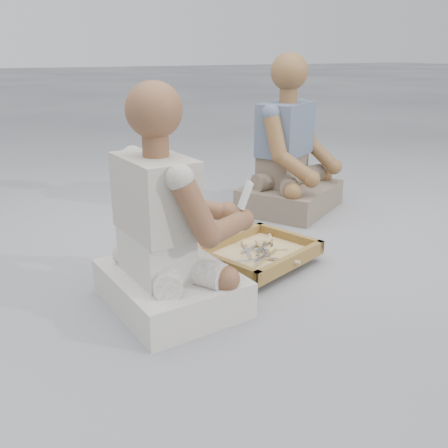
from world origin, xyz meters
name	(u,v)px	position (x,y,z in m)	size (l,w,h in m)	color
ground	(261,300)	(0.00, 0.00, 0.00)	(60.00, 60.00, 0.00)	#98989D
carved_panel	(203,247)	(-0.01, 0.63, 0.02)	(0.63, 0.42, 0.04)	#A87D41
tool_tray	(259,253)	(0.17, 0.33, 0.07)	(0.65, 0.59, 0.07)	brown
chisel_0	(267,242)	(0.27, 0.41, 0.08)	(0.18, 0.16, 0.02)	white
chisel_1	(270,251)	(0.20, 0.28, 0.09)	(0.19, 0.14, 0.02)	white
chisel_2	(262,259)	(0.14, 0.24, 0.07)	(0.22, 0.07, 0.02)	white
chisel_3	(276,250)	(0.27, 0.32, 0.07)	(0.21, 0.10, 0.02)	white
chisel_4	(260,245)	(0.21, 0.38, 0.08)	(0.07, 0.22, 0.02)	white
chisel_5	(270,239)	(0.32, 0.46, 0.07)	(0.11, 0.20, 0.02)	white
chisel_6	(245,245)	(0.14, 0.42, 0.08)	(0.08, 0.22, 0.02)	white
chisel_7	(288,261)	(0.24, 0.16, 0.08)	(0.16, 0.18, 0.02)	white
chisel_8	(261,243)	(0.24, 0.42, 0.07)	(0.21, 0.10, 0.02)	white
wood_chip_0	(237,250)	(0.16, 0.54, 0.00)	(0.02, 0.01, 0.00)	#DDBD82
wood_chip_1	(198,275)	(-0.15, 0.35, 0.00)	(0.02, 0.01, 0.00)	#DDBD82
wood_chip_2	(246,250)	(0.20, 0.52, 0.00)	(0.02, 0.01, 0.00)	#DDBD82
wood_chip_3	(291,241)	(0.50, 0.53, 0.00)	(0.02, 0.01, 0.00)	#DDBD82
wood_chip_4	(264,264)	(0.20, 0.32, 0.00)	(0.02, 0.01, 0.00)	#DDBD82
wood_chip_5	(259,283)	(0.07, 0.14, 0.00)	(0.02, 0.01, 0.00)	#DDBD82
wood_chip_6	(249,294)	(-0.02, 0.07, 0.00)	(0.02, 0.01, 0.00)	#DDBD82
wood_chip_7	(252,289)	(0.01, 0.10, 0.00)	(0.02, 0.01, 0.00)	#DDBD82
craftsman	(168,235)	(-0.37, 0.13, 0.32)	(0.65, 0.65, 0.93)	silver
companion	(290,160)	(0.82, 1.07, 0.34)	(0.83, 0.79, 1.02)	gray
mobile_phone	(246,195)	(-0.02, 0.12, 0.45)	(0.06, 0.06, 0.12)	silver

